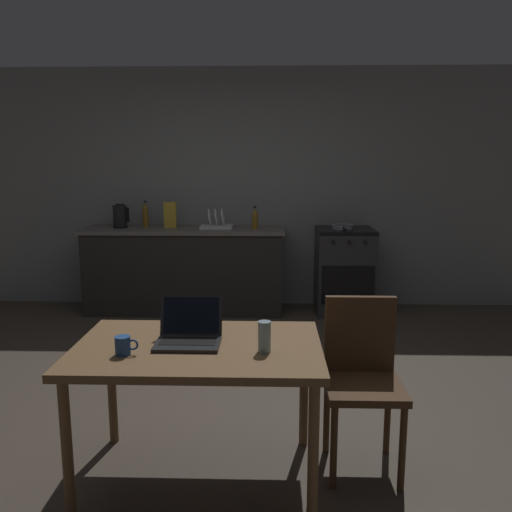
{
  "coord_description": "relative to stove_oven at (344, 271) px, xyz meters",
  "views": [
    {
      "loc": [
        0.4,
        -3.39,
        1.63
      ],
      "look_at": [
        0.29,
        0.65,
        0.89
      ],
      "focal_mm": 36.78,
      "sensor_mm": 36.0,
      "label": 1
    }
  ],
  "objects": [
    {
      "name": "electric_kettle",
      "position": [
        -2.42,
        0.0,
        0.58
      ],
      "size": [
        0.18,
        0.15,
        0.26
      ],
      "color": "black",
      "rests_on": "kitchen_counter"
    },
    {
      "name": "kitchen_counter",
      "position": [
        -1.73,
        0.0,
        0.0
      ],
      "size": [
        2.16,
        0.64,
        0.92
      ],
      "color": "#282623",
      "rests_on": "ground_plane"
    },
    {
      "name": "bottle_b",
      "position": [
        -2.17,
        0.08,
        0.59
      ],
      "size": [
        0.07,
        0.07,
        0.29
      ],
      "color": "#8C601E",
      "rests_on": "kitchen_counter"
    },
    {
      "name": "laptop",
      "position": [
        -1.21,
        -3.07,
        0.31
      ],
      "size": [
        0.32,
        0.28,
        0.22
      ],
      "rotation": [
        0.0,
        0.0,
        0.11
      ],
      "color": "#232326",
      "rests_on": "dining_table"
    },
    {
      "name": "dish_rack",
      "position": [
        -1.38,
        0.0,
        0.51
      ],
      "size": [
        0.34,
        0.26,
        0.21
      ],
      "color": "silver",
      "rests_on": "kitchen_counter"
    },
    {
      "name": "drinking_glass",
      "position": [
        -0.82,
        -3.18,
        0.34
      ],
      "size": [
        0.06,
        0.06,
        0.15
      ],
      "color": "#99B7C6",
      "rests_on": "dining_table"
    },
    {
      "name": "bottle",
      "position": [
        -0.97,
        -0.05,
        0.57
      ],
      "size": [
        0.07,
        0.07,
        0.24
      ],
      "color": "#8C601E",
      "rests_on": "kitchen_counter"
    },
    {
      "name": "back_wall",
      "position": [
        -0.9,
        0.35,
        0.86
      ],
      "size": [
        6.4,
        0.1,
        2.63
      ],
      "primitive_type": "cube",
      "color": "gray",
      "rests_on": "ground_plane"
    },
    {
      "name": "cereal_box",
      "position": [
        -1.88,
        0.02,
        0.6
      ],
      "size": [
        0.13,
        0.05,
        0.28
      ],
      "color": "gold",
      "rests_on": "kitchen_counter"
    },
    {
      "name": "coffee_mug",
      "position": [
        -1.49,
        -3.24,
        0.31
      ],
      "size": [
        0.11,
        0.07,
        0.09
      ],
      "color": "#264C8C",
      "rests_on": "dining_table"
    },
    {
      "name": "frying_pan",
      "position": [
        -0.04,
        -0.03,
        0.48
      ],
      "size": [
        0.23,
        0.4,
        0.05
      ],
      "color": "gray",
      "rests_on": "stove_oven"
    },
    {
      "name": "chair",
      "position": [
        -0.31,
        -2.93,
        0.07
      ],
      "size": [
        0.4,
        0.4,
        0.91
      ],
      "rotation": [
        0.0,
        0.0,
        0.27
      ],
      "color": "#4C331E",
      "rests_on": "ground_plane"
    },
    {
      "name": "stove_oven",
      "position": [
        0.0,
        0.0,
        0.0
      ],
      "size": [
        0.6,
        0.62,
        0.92
      ],
      "color": "#2D2D30",
      "rests_on": "ground_plane"
    },
    {
      "name": "dining_table",
      "position": [
        -1.16,
        -3.09,
        0.19
      ],
      "size": [
        1.23,
        0.8,
        0.72
      ],
      "color": "brown",
      "rests_on": "ground_plane"
    },
    {
      "name": "ground_plane",
      "position": [
        -1.2,
        -2.19,
        -0.46
      ],
      "size": [
        12.0,
        12.0,
        0.0
      ],
      "primitive_type": "plane",
      "color": "#473D33"
    }
  ]
}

